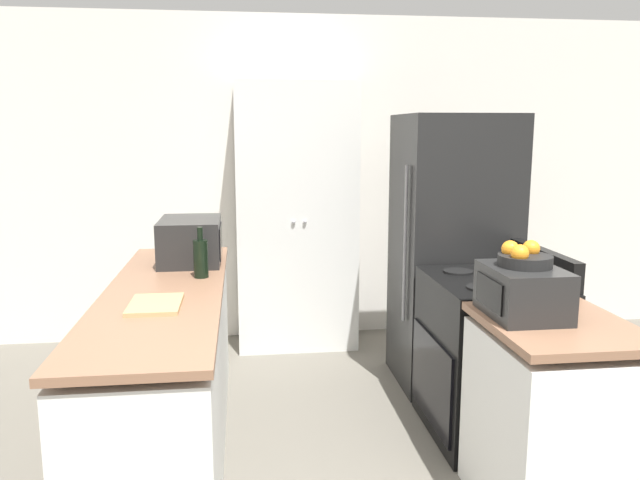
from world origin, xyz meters
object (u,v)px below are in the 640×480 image
(wine_bottle, at_px, (201,258))
(microwave, at_px, (191,241))
(stove, at_px, (489,356))
(fruit_bowl, at_px, (523,257))
(toaster_oven, at_px, (523,292))
(pantry_cabinet, at_px, (296,217))
(refrigerator, at_px, (452,251))

(wine_bottle, bearing_deg, microwave, 101.53)
(stove, relative_size, fruit_bowl, 4.50)
(microwave, xyz_separation_m, toaster_oven, (1.53, -1.33, -0.03))
(wine_bottle, bearing_deg, pantry_cabinet, 64.84)
(pantry_cabinet, distance_m, wine_bottle, 1.53)
(refrigerator, xyz_separation_m, wine_bottle, (-1.62, -0.52, 0.11))
(pantry_cabinet, relative_size, fruit_bowl, 8.78)
(toaster_oven, bearing_deg, microwave, 138.90)
(microwave, bearing_deg, stove, -21.88)
(refrigerator, relative_size, microwave, 3.48)
(microwave, bearing_deg, fruit_bowl, -40.49)
(microwave, distance_m, toaster_oven, 2.03)
(refrigerator, bearing_deg, wine_bottle, -162.16)
(microwave, xyz_separation_m, wine_bottle, (0.09, -0.42, -0.02))
(microwave, bearing_deg, wine_bottle, -78.47)
(fruit_bowl, bearing_deg, toaster_oven, -103.86)
(stove, bearing_deg, wine_bottle, 171.00)
(stove, height_order, wine_bottle, wine_bottle)
(pantry_cabinet, distance_m, refrigerator, 1.31)
(microwave, height_order, fruit_bowl, fruit_bowl)
(stove, bearing_deg, pantry_cabinet, 119.80)
(pantry_cabinet, distance_m, toaster_oven, 2.43)
(refrigerator, distance_m, wine_bottle, 1.71)
(pantry_cabinet, bearing_deg, fruit_bowl, -70.60)
(refrigerator, relative_size, toaster_oven, 4.59)
(stove, distance_m, wine_bottle, 1.70)
(stove, xyz_separation_m, refrigerator, (0.04, 0.77, 0.45))
(stove, relative_size, refrigerator, 0.59)
(refrigerator, distance_m, toaster_oven, 1.45)
(stove, bearing_deg, refrigerator, 87.23)
(pantry_cabinet, distance_m, microwave, 1.21)
(stove, bearing_deg, fruit_bowl, -101.95)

